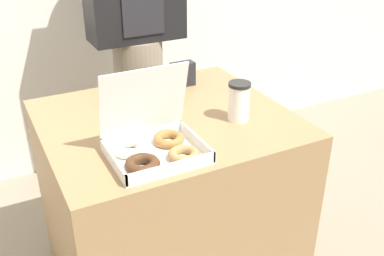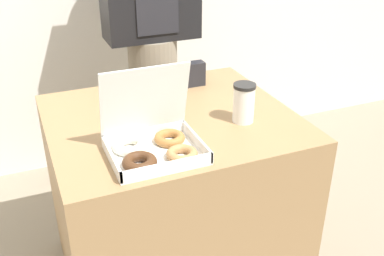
{
  "view_description": "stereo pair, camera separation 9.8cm",
  "coord_description": "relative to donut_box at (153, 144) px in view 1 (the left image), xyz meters",
  "views": [
    {
      "loc": [
        -0.59,
        -1.37,
        1.5
      ],
      "look_at": [
        -0.02,
        -0.25,
        0.85
      ],
      "focal_mm": 42.0,
      "sensor_mm": 36.0,
      "label": 1
    },
    {
      "loc": [
        -0.5,
        -1.41,
        1.5
      ],
      "look_at": [
        -0.02,
        -0.25,
        0.85
      ],
      "focal_mm": 42.0,
      "sensor_mm": 36.0,
      "label": 2
    }
  ],
  "objects": [
    {
      "name": "table",
      "position": [
        0.15,
        0.23,
        -0.43
      ],
      "size": [
        0.9,
        0.79,
        0.77
      ],
      "color": "#99754C",
      "rests_on": "ground_plane"
    },
    {
      "name": "person_customer",
      "position": [
        0.3,
        0.93,
        0.07
      ],
      "size": [
        0.46,
        0.25,
        1.65
      ],
      "color": "gray",
      "rests_on": "ground_plane"
    },
    {
      "name": "donut_box",
      "position": [
        0.0,
        0.0,
        0.0
      ],
      "size": [
        0.29,
        0.26,
        0.27
      ],
      "color": "white",
      "rests_on": "table"
    },
    {
      "name": "napkin_holder",
      "position": [
        0.34,
        0.48,
        0.01
      ],
      "size": [
        0.1,
        0.05,
        0.1
      ],
      "color": "#232328",
      "rests_on": "table"
    },
    {
      "name": "coffee_cup",
      "position": [
        0.38,
        0.1,
        0.03
      ],
      "size": [
        0.08,
        0.08,
        0.14
      ],
      "color": "white",
      "rests_on": "table"
    }
  ]
}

